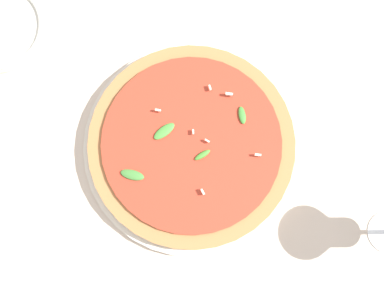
# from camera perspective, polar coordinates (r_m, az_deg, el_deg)

# --- Properties ---
(ground_plane) EXTENTS (6.00, 6.00, 0.00)m
(ground_plane) POSITION_cam_1_polar(r_m,az_deg,el_deg) (0.86, 0.13, 0.73)
(ground_plane) COLOR beige
(pizza_arugula_main) EXTENTS (0.35, 0.35, 0.05)m
(pizza_arugula_main) POSITION_cam_1_polar(r_m,az_deg,el_deg) (0.84, -0.00, -0.17)
(pizza_arugula_main) COLOR silver
(pizza_arugula_main) RESTS_ON ground_plane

